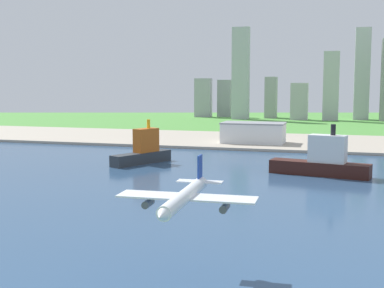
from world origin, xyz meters
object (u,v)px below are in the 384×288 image
cargo_ship (322,161)px  container_barge (143,151)px  warehouse_main (253,133)px  airplane_landing (185,197)px

cargo_ship → container_barge: bearing=173.1°
cargo_ship → warehouse_main: (-67.62, 143.83, 2.55)m
airplane_landing → warehouse_main: 339.67m
container_barge → warehouse_main: size_ratio=0.88×
cargo_ship → warehouse_main: 158.95m
airplane_landing → warehouse_main: size_ratio=0.80×
warehouse_main → airplane_landing: bearing=-83.5°
container_barge → warehouse_main: container_barge is taller
airplane_landing → container_barge: size_ratio=0.91×
container_barge → warehouse_main: 140.81m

